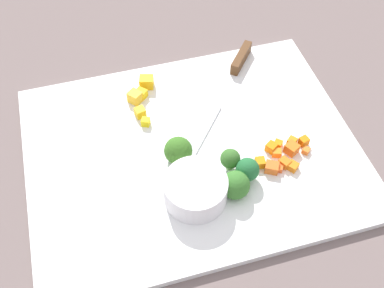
# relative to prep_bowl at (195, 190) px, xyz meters

# --- Properties ---
(ground_plane) EXTENTS (4.00, 4.00, 0.00)m
(ground_plane) POSITION_rel_prep_bowl_xyz_m (0.02, 0.09, -0.03)
(ground_plane) COLOR #6C5E5B
(cutting_board) EXTENTS (0.51, 0.40, 0.01)m
(cutting_board) POSITION_rel_prep_bowl_xyz_m (0.02, 0.09, -0.03)
(cutting_board) COLOR white
(cutting_board) RESTS_ON ground_plane
(prep_bowl) EXTENTS (0.09, 0.09, 0.04)m
(prep_bowl) POSITION_rel_prep_bowl_xyz_m (0.00, 0.00, 0.00)
(prep_bowl) COLOR silver
(prep_bowl) RESTS_ON cutting_board
(chef_knife) EXTENTS (0.22, 0.26, 0.02)m
(chef_knife) POSITION_rel_prep_bowl_xyz_m (0.12, 0.21, -0.01)
(chef_knife) COLOR silver
(chef_knife) RESTS_ON cutting_board
(carrot_dice_0) EXTENTS (0.03, 0.02, 0.01)m
(carrot_dice_0) POSITION_rel_prep_bowl_xyz_m (0.12, 0.01, -0.01)
(carrot_dice_0) COLOR orange
(carrot_dice_0) RESTS_ON cutting_board
(carrot_dice_1) EXTENTS (0.02, 0.02, 0.01)m
(carrot_dice_1) POSITION_rel_prep_bowl_xyz_m (0.14, 0.02, -0.01)
(carrot_dice_1) COLOR orange
(carrot_dice_1) RESTS_ON cutting_board
(carrot_dice_2) EXTENTS (0.02, 0.02, 0.01)m
(carrot_dice_2) POSITION_rel_prep_bowl_xyz_m (0.15, 0.01, -0.01)
(carrot_dice_2) COLOR orange
(carrot_dice_2) RESTS_ON cutting_board
(carrot_dice_3) EXTENTS (0.02, 0.02, 0.01)m
(carrot_dice_3) POSITION_rel_prep_bowl_xyz_m (0.19, 0.05, -0.01)
(carrot_dice_3) COLOR orange
(carrot_dice_3) RESTS_ON cutting_board
(carrot_dice_4) EXTENTS (0.02, 0.02, 0.01)m
(carrot_dice_4) POSITION_rel_prep_bowl_xyz_m (0.15, 0.06, -0.02)
(carrot_dice_4) COLOR orange
(carrot_dice_4) RESTS_ON cutting_board
(carrot_dice_5) EXTENTS (0.02, 0.02, 0.01)m
(carrot_dice_5) POSITION_rel_prep_bowl_xyz_m (0.11, 0.03, -0.01)
(carrot_dice_5) COLOR orange
(carrot_dice_5) RESTS_ON cutting_board
(carrot_dice_6) EXTENTS (0.02, 0.01, 0.01)m
(carrot_dice_6) POSITION_rel_prep_bowl_xyz_m (0.19, 0.03, -0.02)
(carrot_dice_6) COLOR orange
(carrot_dice_6) RESTS_ON cutting_board
(carrot_dice_7) EXTENTS (0.02, 0.02, 0.02)m
(carrot_dice_7) POSITION_rel_prep_bowl_xyz_m (0.16, 0.04, -0.01)
(carrot_dice_7) COLOR orange
(carrot_dice_7) RESTS_ON cutting_board
(carrot_dice_8) EXTENTS (0.02, 0.02, 0.01)m
(carrot_dice_8) POSITION_rel_prep_bowl_xyz_m (0.13, 0.01, -0.02)
(carrot_dice_8) COLOR orange
(carrot_dice_8) RESTS_ON cutting_board
(carrot_dice_9) EXTENTS (0.02, 0.02, 0.01)m
(carrot_dice_9) POSITION_rel_prep_bowl_xyz_m (0.17, 0.05, -0.01)
(carrot_dice_9) COLOR orange
(carrot_dice_9) RESTS_ON cutting_board
(carrot_dice_10) EXTENTS (0.02, 0.02, 0.01)m
(carrot_dice_10) POSITION_rel_prep_bowl_xyz_m (0.14, 0.04, -0.01)
(carrot_dice_10) COLOR orange
(carrot_dice_10) RESTS_ON cutting_board
(carrot_dice_11) EXTENTS (0.02, 0.02, 0.01)m
(carrot_dice_11) POSITION_rel_prep_bowl_xyz_m (0.14, 0.05, -0.01)
(carrot_dice_11) COLOR orange
(carrot_dice_11) RESTS_ON cutting_board
(pepper_dice_0) EXTENTS (0.02, 0.02, 0.02)m
(pepper_dice_0) POSITION_rel_prep_bowl_xyz_m (-0.04, 0.17, -0.01)
(pepper_dice_0) COLOR yellow
(pepper_dice_0) RESTS_ON cutting_board
(pepper_dice_1) EXTENTS (0.02, 0.02, 0.01)m
(pepper_dice_1) POSITION_rel_prep_bowl_xyz_m (-0.03, 0.22, -0.01)
(pepper_dice_1) COLOR yellow
(pepper_dice_1) RESTS_ON cutting_board
(pepper_dice_2) EXTENTS (0.03, 0.03, 0.02)m
(pepper_dice_2) POSITION_rel_prep_bowl_xyz_m (-0.02, 0.24, -0.01)
(pepper_dice_2) COLOR yellow
(pepper_dice_2) RESTS_ON cutting_board
(pepper_dice_3) EXTENTS (0.03, 0.03, 0.02)m
(pepper_dice_3) POSITION_rel_prep_bowl_xyz_m (-0.04, 0.21, -0.01)
(pepper_dice_3) COLOR yellow
(pepper_dice_3) RESTS_ON cutting_board
(pepper_dice_4) EXTENTS (0.02, 0.02, 0.01)m
(pepper_dice_4) POSITION_rel_prep_bowl_xyz_m (-0.04, 0.15, -0.01)
(pepper_dice_4) COLOR yellow
(pepper_dice_4) RESTS_ON cutting_board
(broccoli_floret_0) EXTENTS (0.03, 0.03, 0.04)m
(broccoli_floret_0) POSITION_rel_prep_bowl_xyz_m (0.08, 0.01, 0.00)
(broccoli_floret_0) COLOR #8ABD60
(broccoli_floret_0) RESTS_ON cutting_board
(broccoli_floret_1) EXTENTS (0.04, 0.04, 0.04)m
(broccoli_floret_1) POSITION_rel_prep_bowl_xyz_m (0.06, -0.01, -0.00)
(broccoli_floret_1) COLOR #8CB363
(broccoli_floret_1) RESTS_ON cutting_board
(broccoli_floret_2) EXTENTS (0.04, 0.04, 0.04)m
(broccoli_floret_2) POSITION_rel_prep_bowl_xyz_m (-0.01, 0.07, -0.00)
(broccoli_floret_2) COLOR #82B45B
(broccoli_floret_2) RESTS_ON cutting_board
(broccoli_floret_3) EXTENTS (0.03, 0.03, 0.04)m
(broccoli_floret_3) POSITION_rel_prep_bowl_xyz_m (0.06, 0.04, 0.00)
(broccoli_floret_3) COLOR #81B561
(broccoli_floret_3) RESTS_ON cutting_board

